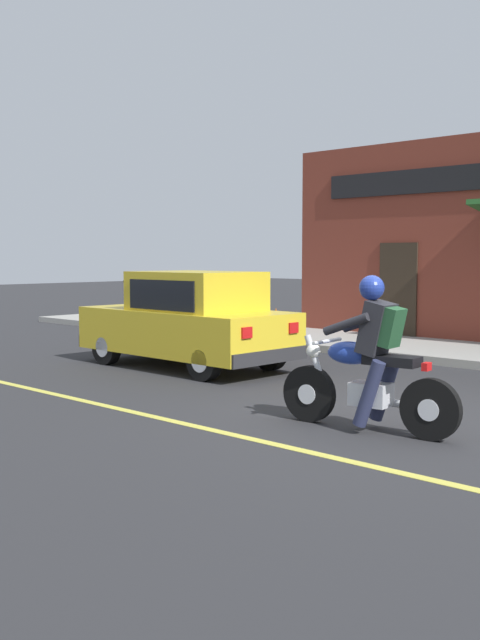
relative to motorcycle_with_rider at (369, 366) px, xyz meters
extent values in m
plane|color=#2B2B2D|center=(0.69, 0.04, -0.68)|extent=(80.00, 80.00, 0.00)
cube|color=#9E9B93|center=(6.02, 3.04, -0.61)|extent=(2.60, 22.00, 0.14)
cube|color=#D1C64C|center=(-1.11, 3.04, -0.67)|extent=(0.12, 19.80, 0.01)
cube|color=#2D2319|center=(7.30, 4.15, 0.37)|extent=(0.04, 0.90, 2.10)
cylinder|color=black|center=(-0.08, 0.72, -0.37)|extent=(0.17, 0.63, 0.62)
cylinder|color=silver|center=(-0.08, 0.72, -0.37)|extent=(0.14, 0.23, 0.22)
cylinder|color=black|center=(0.07, -0.67, -0.37)|extent=(0.17, 0.63, 0.62)
cylinder|color=silver|center=(0.07, -0.67, -0.37)|extent=(0.14, 0.23, 0.22)
cube|color=silver|center=(0.00, -0.03, -0.29)|extent=(0.32, 0.43, 0.24)
ellipsoid|color=#1E3899|center=(-0.03, 0.22, 0.12)|extent=(0.35, 0.55, 0.24)
cube|color=black|center=(0.03, -0.26, 0.08)|extent=(0.32, 0.59, 0.10)
cylinder|color=silver|center=(-0.07, 0.62, -0.05)|extent=(0.11, 0.33, 0.68)
cylinder|color=silver|center=(-0.06, 0.50, 0.23)|extent=(0.56, 0.10, 0.04)
sphere|color=silver|center=(-0.08, 0.67, 0.11)|extent=(0.16, 0.16, 0.16)
cylinder|color=silver|center=(0.20, -0.41, -0.39)|extent=(0.14, 0.56, 0.08)
cube|color=red|center=(0.07, -0.62, 0.05)|extent=(0.13, 0.07, 0.08)
cylinder|color=#282D4C|center=(-0.17, -0.12, -0.25)|extent=(0.18, 0.36, 0.71)
cylinder|color=#282D4C|center=(0.19, -0.08, -0.25)|extent=(0.18, 0.36, 0.71)
cube|color=#232328|center=(0.01, -0.08, 0.40)|extent=(0.37, 0.36, 0.57)
cylinder|color=#232328|center=(-0.22, 0.14, 0.44)|extent=(0.15, 0.53, 0.26)
cylinder|color=#232328|center=(0.18, 0.18, 0.44)|extent=(0.15, 0.53, 0.26)
sphere|color=navy|center=(0.00, -0.02, 0.81)|extent=(0.26, 0.26, 0.26)
cube|color=#1E4728|center=(0.02, -0.24, 0.42)|extent=(0.30, 0.27, 0.42)
cylinder|color=black|center=(1.02, 5.89, -0.38)|extent=(0.19, 0.60, 0.60)
cylinder|color=silver|center=(1.02, 5.89, -0.38)|extent=(0.21, 0.33, 0.33)
cylinder|color=black|center=(2.46, 5.87, -0.38)|extent=(0.19, 0.60, 0.60)
cylinder|color=silver|center=(2.46, 5.87, -0.38)|extent=(0.21, 0.33, 0.33)
cylinder|color=black|center=(0.98, 3.49, -0.38)|extent=(0.19, 0.60, 0.60)
cylinder|color=silver|center=(0.98, 3.49, -0.38)|extent=(0.21, 0.33, 0.33)
cylinder|color=black|center=(2.42, 3.47, -0.38)|extent=(0.19, 0.60, 0.60)
cylinder|color=silver|center=(2.42, 3.47, -0.38)|extent=(0.21, 0.33, 0.33)
cube|color=gold|center=(1.72, 4.68, -0.08)|extent=(1.70, 3.72, 0.70)
cube|color=gold|center=(1.71, 4.43, 0.56)|extent=(1.47, 1.92, 0.66)
cube|color=black|center=(1.73, 5.30, 0.51)|extent=(1.33, 0.37, 0.51)
cube|color=black|center=(0.99, 4.44, 0.54)|extent=(0.05, 1.52, 0.46)
cube|color=black|center=(2.44, 4.42, 0.54)|extent=(0.05, 1.52, 0.46)
cube|color=silver|center=(1.24, 6.55, 0.04)|extent=(0.24, 0.04, 0.14)
cube|color=red|center=(1.18, 2.83, 0.06)|extent=(0.20, 0.04, 0.16)
cube|color=silver|center=(2.26, 6.53, 0.04)|extent=(0.24, 0.04, 0.14)
cube|color=red|center=(2.20, 2.82, 0.06)|extent=(0.20, 0.04, 0.16)
cube|color=#28282B|center=(1.75, 6.51, -0.33)|extent=(1.61, 0.14, 0.20)
cube|color=#28282B|center=(1.69, 2.85, -0.33)|extent=(1.61, 0.14, 0.20)
cube|color=black|center=(5.37, 5.89, -0.52)|extent=(0.36, 0.36, 0.04)
cone|color=orange|center=(5.37, 5.89, -0.22)|extent=(0.28, 0.28, 0.56)
cylinder|color=white|center=(5.37, 5.89, -0.20)|extent=(0.20, 0.20, 0.08)
camera|label=1|loc=(-6.48, -4.30, 1.13)|focal=42.00mm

